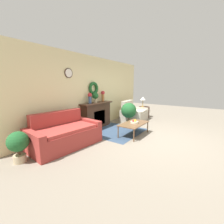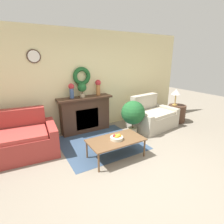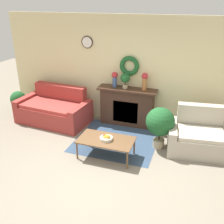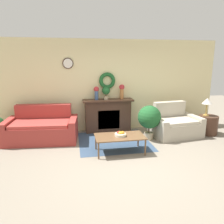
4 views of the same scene
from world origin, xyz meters
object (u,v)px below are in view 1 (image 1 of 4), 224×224
Objects in this scene: loveseat_right at (134,114)px; potted_plant_floor_by_couch at (18,144)px; side_table_by_loveseat at (144,112)px; potted_plant_floor_by_loveseat at (129,111)px; potted_plant_on_mantel at (95,96)px; vase_on_mantel_right at (103,95)px; fireplace at (96,115)px; vase_on_mantel_left at (90,97)px; table_lamp at (143,99)px; fruit_bowl at (134,122)px; coffee_table at (134,124)px; couch_left at (65,134)px.

potted_plant_floor_by_couch is at bearing 169.32° from loveseat_right.
potted_plant_floor_by_loveseat is at bearing -176.64° from side_table_by_loveseat.
potted_plant_on_mantel is at bearing 140.21° from potted_plant_floor_by_loveseat.
potted_plant_floor_by_couch is at bearing -173.19° from vase_on_mantel_right.
fireplace is 3.03m from potted_plant_floor_by_couch.
side_table_by_loveseat is at bearing -13.82° from vase_on_mantel_left.
side_table_by_loveseat is at bearing -38.66° from table_lamp.
potted_plant_floor_by_loveseat is (0.56, -0.88, -0.64)m from vase_on_mantel_right.
potted_plant_on_mantel is at bearing 92.93° from fruit_bowl.
vase_on_mantel_right is (-2.34, 0.72, 0.29)m from table_lamp.
vase_on_mantel_right is 1.23m from potted_plant_floor_by_loveseat.
potted_plant_floor_by_couch reaches higher than fruit_bowl.
coffee_table is 1.23m from potted_plant_floor_by_loveseat.
vase_on_mantel_right is (0.39, 1.63, 0.78)m from fruit_bowl.
vase_on_mantel_left reaches higher than fruit_bowl.
couch_left is at bearing -166.16° from fireplace.
coffee_table is at bearing -77.79° from vase_on_mantel_left.
side_table_by_loveseat is 1.41× the size of vase_on_mantel_left.
table_lamp is 1.35× the size of potted_plant_on_mantel.
potted_plant_on_mantel reaches higher than fruit_bowl.
fruit_bowl is 1.78m from potted_plant_on_mantel.
side_table_by_loveseat is 1.42× the size of potted_plant_on_mantel.
table_lamp is (2.74, 0.89, 0.57)m from coffee_table.
side_table_by_loveseat is 0.58× the size of potted_plant_floor_by_loveseat.
fireplace is 5.67× the size of fruit_bowl.
couch_left is 1.35× the size of loveseat_right.
loveseat_right reaches higher than coffee_table.
vase_on_mantel_left is at bearing 102.21° from coffee_table.
vase_on_mantel_right is (2.27, 0.46, 0.91)m from couch_left.
side_table_by_loveseat is (4.68, -0.31, -0.05)m from couch_left.
potted_plant_floor_by_loveseat is at bearing 37.78° from fruit_bowl.
couch_left is at bearing -163.05° from vase_on_mantel_left.
potted_plant_floor_by_couch is at bearing -171.28° from vase_on_mantel_left.
vase_on_mantel_right is 0.46× the size of potted_plant_floor_by_loveseat.
table_lamp is at bearing -8.58° from loveseat_right.
potted_plant_floor_by_couch is at bearing 158.05° from fruit_bowl.
potted_plant_on_mantel is (-2.81, 0.70, 0.28)m from table_lamp.
potted_plant_on_mantel is 1.49m from potted_plant_floor_by_loveseat.
loveseat_right is at bearing -18.06° from vase_on_mantel_left.
vase_on_mantel_left is at bearing 175.89° from potted_plant_on_mantel.
potted_plant_on_mantel is (-0.08, 1.61, 0.77)m from fruit_bowl.
side_table_by_loveseat is (2.80, 0.85, -0.18)m from fruit_bowl.
loveseat_right reaches higher than fruit_bowl.
coffee_table is (-1.80, -0.91, 0.06)m from loveseat_right.
loveseat_right is at bearing -3.48° from potted_plant_floor_by_couch.
couch_left is at bearing 169.10° from loveseat_right.
coffee_table is at bearing -143.01° from potted_plant_floor_by_loveseat.
potted_plant_on_mantel is at bearing 92.56° from coffee_table.
table_lamp reaches higher than side_table_by_loveseat.
fireplace is 1.58× the size of potted_plant_floor_by_loveseat.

